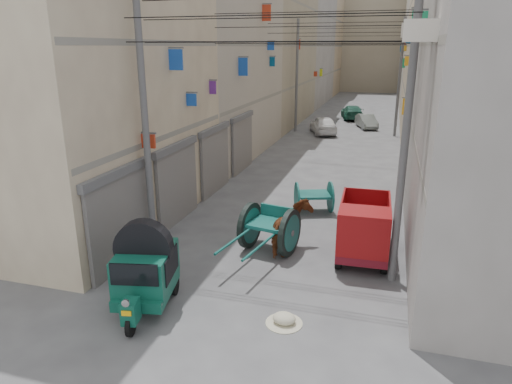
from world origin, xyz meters
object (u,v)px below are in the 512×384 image
at_px(second_cart, 314,196).
at_px(distant_car_green, 352,112).
at_px(feed_sack, 284,318).
at_px(horse, 291,228).
at_px(distant_car_grey, 366,121).
at_px(auto_rickshaw, 145,269).
at_px(mini_truck, 363,233).
at_px(distant_car_white, 323,125).
at_px(tonga_cart, 269,228).

distance_m(second_cart, distant_car_green, 24.67).
relative_size(feed_sack, horse, 0.29).
xyz_separation_m(second_cart, horse, (-0.08, -3.73, 0.13)).
height_order(second_cart, distant_car_grey, second_cart).
relative_size(auto_rickshaw, mini_truck, 0.76).
bearing_deg(auto_rickshaw, feed_sack, -9.20).
distance_m(second_cart, distant_car_white, 16.94).
distance_m(tonga_cart, distant_car_grey, 24.12).
bearing_deg(distant_car_grey, auto_rickshaw, -115.18).
height_order(auto_rickshaw, distant_car_green, auto_rickshaw).
distance_m(distant_car_white, distant_car_grey, 4.47).
bearing_deg(feed_sack, auto_rickshaw, -176.97).
bearing_deg(distant_car_green, horse, 80.18).
bearing_deg(horse, distant_car_white, -74.30).
relative_size(second_cart, distant_car_white, 0.44).
xyz_separation_m(second_cart, distant_car_green, (-0.70, 24.66, -0.04)).
distance_m(auto_rickshaw, distant_car_green, 32.48).
height_order(distant_car_white, distant_car_grey, distant_car_white).
distance_m(tonga_cart, second_cart, 3.93).
xyz_separation_m(second_cart, feed_sack, (0.60, -7.57, -0.51)).
xyz_separation_m(auto_rickshaw, distant_car_green, (2.10, 32.41, -0.40)).
xyz_separation_m(distant_car_grey, distant_car_green, (-1.50, 4.45, 0.07)).
distance_m(horse, distant_car_white, 20.64).
height_order(auto_rickshaw, distant_car_grey, auto_rickshaw).
distance_m(mini_truck, second_cart, 4.26).
distance_m(second_cart, feed_sack, 7.61).
distance_m(horse, distant_car_grey, 23.96).
xyz_separation_m(second_cart, distant_car_white, (-2.10, 16.81, 0.01)).
distance_m(horse, distant_car_green, 28.40).
bearing_deg(distant_car_white, distant_car_green, -119.19).
height_order(tonga_cart, distant_car_white, tonga_cart).
relative_size(feed_sack, distant_car_grey, 0.17).
height_order(tonga_cart, feed_sack, tonga_cart).
distance_m(feed_sack, distant_car_grey, 27.78).
height_order(tonga_cart, distant_car_grey, tonga_cart).
bearing_deg(tonga_cart, second_cart, 90.01).
relative_size(second_cart, distant_car_green, 0.41).
bearing_deg(horse, auto_rickshaw, 66.09).
bearing_deg(auto_rickshaw, distant_car_white, 76.15).
distance_m(auto_rickshaw, mini_truck, 6.33).
bearing_deg(mini_truck, auto_rickshaw, -142.19).
relative_size(mini_truck, distant_car_green, 0.80).
bearing_deg(feed_sack, distant_car_white, 96.31).
relative_size(auto_rickshaw, feed_sack, 4.67).
height_order(distant_car_white, distant_car_green, distant_car_white).
relative_size(mini_truck, distant_car_grey, 1.03).
bearing_deg(feed_sack, tonga_cart, 109.81).
xyz_separation_m(tonga_cart, mini_truck, (2.82, 0.15, 0.12)).
bearing_deg(horse, tonga_cart, 20.75).
relative_size(tonga_cart, feed_sack, 6.35).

